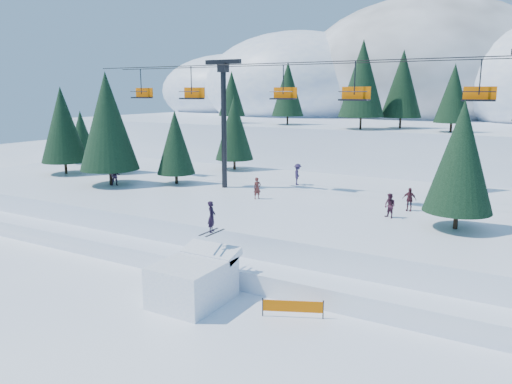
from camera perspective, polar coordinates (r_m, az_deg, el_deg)
The scene contains 10 objects.
ground at distance 23.30m, azimuth -9.64°, elevation -15.02°, with size 160.00×160.00×0.00m, color white.
mid_shelf at distance 37.64m, azimuth 7.95°, elevation -2.62°, with size 70.00×22.00×2.50m, color white.
berm at distance 29.17m, azimuth 0.43°, elevation -8.13°, with size 70.00×6.00×1.10m, color white.
mountain_ridge at distance 91.21m, azimuth 18.43°, elevation 10.44°, with size 119.00×60.00×26.46m.
jump_kicker at distance 25.31m, azimuth -7.11°, elevation -9.90°, with size 3.08×4.33×4.86m.
chairlift at distance 36.18m, azimuth 10.05°, elevation 9.69°, with size 46.00×3.21×10.28m.
conifer_stand at distance 36.72m, azimuth 9.69°, elevation 5.92°, with size 62.68×17.12×9.44m.
distant_skiers at distance 38.07m, azimuth 4.93°, elevation 0.84°, with size 32.42×9.17×1.82m.
banner_near at distance 23.74m, azimuth 4.23°, elevation -12.92°, with size 2.62×1.20×0.90m.
banner_far at distance 25.03m, azimuth 17.64°, elevation -12.13°, with size 2.84×0.39×0.90m.
Camera 1 is at (13.51, -15.94, 10.32)m, focal length 35.00 mm.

